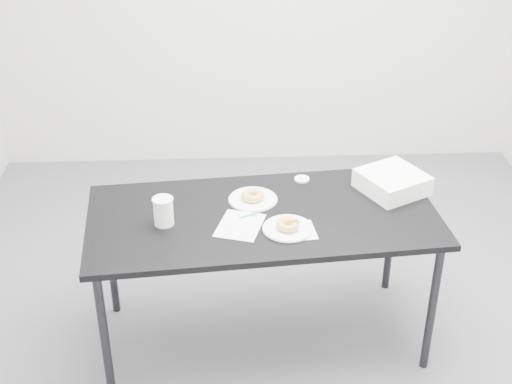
{
  "coord_description": "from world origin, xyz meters",
  "views": [
    {
      "loc": [
        -0.26,
        -3.15,
        2.62
      ],
      "look_at": [
        -0.11,
        0.02,
        0.81
      ],
      "focal_mm": 50.0,
      "sensor_mm": 36.0,
      "label": 1
    }
  ],
  "objects_px": {
    "donut_near": "(288,225)",
    "bakery_box": "(392,182)",
    "pen": "(250,215)",
    "donut_far": "(253,195)",
    "table": "(263,224)",
    "plate_near": "(288,228)",
    "scorecard": "(240,225)",
    "plate_far": "(253,199)",
    "coffee_cup": "(163,211)"
  },
  "relations": [
    {
      "from": "pen",
      "to": "plate_near",
      "type": "bearing_deg",
      "value": -62.87
    },
    {
      "from": "table",
      "to": "coffee_cup",
      "type": "relative_size",
      "value": 12.57
    },
    {
      "from": "table",
      "to": "donut_far",
      "type": "xyz_separation_m",
      "value": [
        -0.04,
        0.14,
        0.09
      ]
    },
    {
      "from": "scorecard",
      "to": "bakery_box",
      "type": "xyz_separation_m",
      "value": [
        0.8,
        0.31,
        0.05
      ]
    },
    {
      "from": "donut_far",
      "to": "donut_near",
      "type": "bearing_deg",
      "value": -61.66
    },
    {
      "from": "bakery_box",
      "to": "table",
      "type": "bearing_deg",
      "value": 168.72
    },
    {
      "from": "plate_far",
      "to": "donut_far",
      "type": "relative_size",
      "value": 2.13
    },
    {
      "from": "plate_near",
      "to": "coffee_cup",
      "type": "distance_m",
      "value": 0.6
    },
    {
      "from": "table",
      "to": "plate_far",
      "type": "xyz_separation_m",
      "value": [
        -0.04,
        0.14,
        0.06
      ]
    },
    {
      "from": "scorecard",
      "to": "bakery_box",
      "type": "distance_m",
      "value": 0.86
    },
    {
      "from": "table",
      "to": "scorecard",
      "type": "distance_m",
      "value": 0.17
    },
    {
      "from": "pen",
      "to": "plate_far",
      "type": "bearing_deg",
      "value": 56.94
    },
    {
      "from": "scorecard",
      "to": "donut_far",
      "type": "height_order",
      "value": "donut_far"
    },
    {
      "from": "donut_near",
      "to": "plate_far",
      "type": "distance_m",
      "value": 0.33
    },
    {
      "from": "donut_near",
      "to": "bakery_box",
      "type": "distance_m",
      "value": 0.67
    },
    {
      "from": "plate_near",
      "to": "plate_far",
      "type": "relative_size",
      "value": 0.98
    },
    {
      "from": "donut_near",
      "to": "table",
      "type": "bearing_deg",
      "value": 126.68
    },
    {
      "from": "donut_near",
      "to": "coffee_cup",
      "type": "relative_size",
      "value": 0.8
    },
    {
      "from": "table",
      "to": "donut_near",
      "type": "distance_m",
      "value": 0.21
    },
    {
      "from": "scorecard",
      "to": "pen",
      "type": "xyz_separation_m",
      "value": [
        0.05,
        0.09,
        0.0
      ]
    },
    {
      "from": "scorecard",
      "to": "donut_far",
      "type": "bearing_deg",
      "value": 90.49
    },
    {
      "from": "scorecard",
      "to": "donut_near",
      "type": "relative_size",
      "value": 2.21
    },
    {
      "from": "scorecard",
      "to": "plate_far",
      "type": "relative_size",
      "value": 1.01
    },
    {
      "from": "pen",
      "to": "scorecard",
      "type": "bearing_deg",
      "value": -147.32
    },
    {
      "from": "table",
      "to": "pen",
      "type": "distance_m",
      "value": 0.09
    },
    {
      "from": "plate_near",
      "to": "donut_near",
      "type": "relative_size",
      "value": 2.13
    },
    {
      "from": "table",
      "to": "plate_far",
      "type": "height_order",
      "value": "plate_far"
    },
    {
      "from": "donut_near",
      "to": "scorecard",
      "type": "bearing_deg",
      "value": 168.16
    },
    {
      "from": "pen",
      "to": "table",
      "type": "bearing_deg",
      "value": -11.92
    },
    {
      "from": "scorecard",
      "to": "coffee_cup",
      "type": "distance_m",
      "value": 0.37
    },
    {
      "from": "plate_near",
      "to": "plate_far",
      "type": "height_order",
      "value": "plate_near"
    },
    {
      "from": "pen",
      "to": "plate_far",
      "type": "distance_m",
      "value": 0.16
    },
    {
      "from": "donut_near",
      "to": "pen",
      "type": "bearing_deg",
      "value": 142.8
    },
    {
      "from": "donut_near",
      "to": "plate_far",
      "type": "bearing_deg",
      "value": 118.34
    },
    {
      "from": "pen",
      "to": "donut_near",
      "type": "bearing_deg",
      "value": -62.87
    },
    {
      "from": "scorecard",
      "to": "bakery_box",
      "type": "relative_size",
      "value": 0.85
    },
    {
      "from": "pen",
      "to": "donut_far",
      "type": "bearing_deg",
      "value": 56.94
    },
    {
      "from": "plate_near",
      "to": "coffee_cup",
      "type": "relative_size",
      "value": 1.71
    },
    {
      "from": "donut_near",
      "to": "bakery_box",
      "type": "bearing_deg",
      "value": 31.7
    },
    {
      "from": "table",
      "to": "plate_near",
      "type": "xyz_separation_m",
      "value": [
        0.11,
        -0.15,
        0.07
      ]
    },
    {
      "from": "scorecard",
      "to": "plate_near",
      "type": "xyz_separation_m",
      "value": [
        0.23,
        -0.05,
        0.01
      ]
    },
    {
      "from": "donut_far",
      "to": "coffee_cup",
      "type": "relative_size",
      "value": 0.82
    },
    {
      "from": "plate_near",
      "to": "donut_far",
      "type": "bearing_deg",
      "value": 118.34
    },
    {
      "from": "donut_near",
      "to": "donut_far",
      "type": "relative_size",
      "value": 0.98
    },
    {
      "from": "scorecard",
      "to": "bakery_box",
      "type": "height_order",
      "value": "bakery_box"
    },
    {
      "from": "donut_far",
      "to": "bakery_box",
      "type": "xyz_separation_m",
      "value": [
        0.73,
        0.07,
        0.02
      ]
    },
    {
      "from": "plate_far",
      "to": "donut_far",
      "type": "height_order",
      "value": "donut_far"
    },
    {
      "from": "pen",
      "to": "donut_far",
      "type": "xyz_separation_m",
      "value": [
        0.02,
        0.15,
        0.02
      ]
    },
    {
      "from": "plate_near",
      "to": "table",
      "type": "bearing_deg",
      "value": 126.68
    },
    {
      "from": "plate_near",
      "to": "scorecard",
      "type": "bearing_deg",
      "value": 168.16
    }
  ]
}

